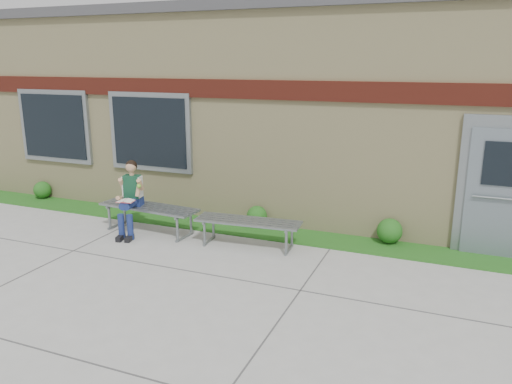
% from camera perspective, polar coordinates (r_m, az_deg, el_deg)
% --- Properties ---
extents(ground, '(80.00, 80.00, 0.00)m').
position_cam_1_polar(ground, '(7.04, -4.11, -11.49)').
color(ground, '#9E9E99').
rests_on(ground, ground).
extents(grass_strip, '(16.00, 0.80, 0.02)m').
position_cam_1_polar(grass_strip, '(9.26, 2.99, -4.82)').
color(grass_strip, '#1A4D14').
rests_on(grass_strip, ground).
extents(school_building, '(16.20, 6.22, 4.20)m').
position_cam_1_polar(school_building, '(12.02, 8.50, 9.80)').
color(school_building, beige).
rests_on(school_building, ground).
extents(bench_left, '(1.98, 0.68, 0.51)m').
position_cam_1_polar(bench_left, '(9.49, -12.12, -2.24)').
color(bench_left, slate).
rests_on(bench_left, ground).
extents(bench_right, '(1.85, 0.64, 0.47)m').
position_cam_1_polar(bench_right, '(8.57, -0.91, -3.93)').
color(bench_right, slate).
rests_on(bench_right, ground).
extents(girl, '(0.51, 0.80, 1.36)m').
position_cam_1_polar(girl, '(9.38, -14.16, -0.39)').
color(girl, navy).
rests_on(girl, ground).
extents(shrub_west, '(0.39, 0.39, 0.39)m').
position_cam_1_polar(shrub_west, '(12.56, -23.22, 0.23)').
color(shrub_west, '#1A4D14').
rests_on(shrub_west, grass_strip).
extents(shrub_mid, '(0.39, 0.39, 0.39)m').
position_cam_1_polar(shrub_mid, '(9.61, 0.10, -2.76)').
color(shrub_mid, '#1A4D14').
rests_on(shrub_mid, grass_strip).
extents(shrub_east, '(0.44, 0.44, 0.44)m').
position_cam_1_polar(shrub_east, '(9.02, 15.02, -4.32)').
color(shrub_east, '#1A4D14').
rests_on(shrub_east, grass_strip).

